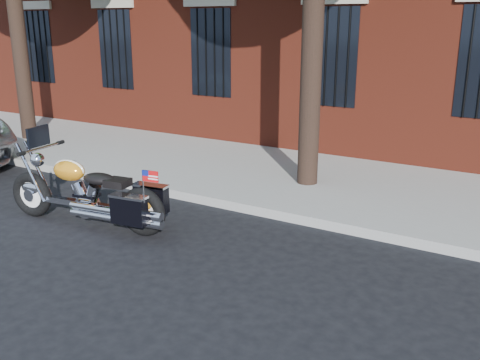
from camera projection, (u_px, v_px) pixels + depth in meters
The scene contains 4 objects.
ground at pixel (188, 239), 7.44m from camera, with size 120.00×120.00×0.00m, color black.
curb at pixel (239, 206), 8.55m from camera, with size 40.00×0.16×0.15m, color gray.
sidewalk at pixel (290, 178), 10.09m from camera, with size 40.00×3.60×0.15m, color gray.
motorcycle at pixel (92, 196), 7.73m from camera, with size 2.86×1.03×1.43m.
Camera 1 is at (4.20, -5.53, 2.91)m, focal length 40.00 mm.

